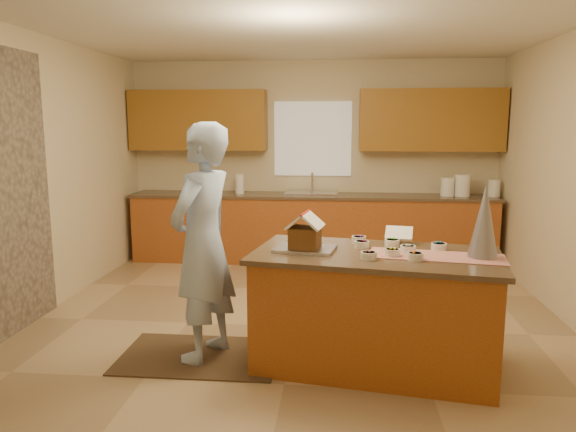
# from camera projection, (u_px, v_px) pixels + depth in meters

# --- Properties ---
(floor) EXTENTS (5.50, 5.50, 0.00)m
(floor) POSITION_uv_depth(u_px,v_px,m) (297.00, 326.00, 4.99)
(floor) COLOR tan
(floor) RESTS_ON ground
(ceiling) EXTENTS (5.50, 5.50, 0.00)m
(ceiling) POSITION_uv_depth(u_px,v_px,m) (298.00, 21.00, 4.55)
(ceiling) COLOR silver
(ceiling) RESTS_ON floor
(wall_back) EXTENTS (5.50, 5.50, 0.00)m
(wall_back) POSITION_uv_depth(u_px,v_px,m) (313.00, 161.00, 7.47)
(wall_back) COLOR beige
(wall_back) RESTS_ON floor
(wall_front) EXTENTS (5.50, 5.50, 0.00)m
(wall_front) POSITION_uv_depth(u_px,v_px,m) (241.00, 253.00, 2.07)
(wall_front) COLOR beige
(wall_front) RESTS_ON floor
(wall_left) EXTENTS (5.50, 5.50, 0.00)m
(wall_left) POSITION_uv_depth(u_px,v_px,m) (28.00, 178.00, 5.00)
(wall_left) COLOR beige
(wall_left) RESTS_ON floor
(window_curtain) EXTENTS (1.05, 0.03, 1.00)m
(window_curtain) POSITION_uv_depth(u_px,v_px,m) (313.00, 139.00, 7.39)
(window_curtain) COLOR white
(window_curtain) RESTS_ON wall_back
(back_counter_base) EXTENTS (4.80, 0.60, 0.88)m
(back_counter_base) POSITION_uv_depth(u_px,v_px,m) (311.00, 230.00, 7.33)
(back_counter_base) COLOR #A24B21
(back_counter_base) RESTS_ON floor
(back_counter_top) EXTENTS (4.85, 0.63, 0.04)m
(back_counter_top) POSITION_uv_depth(u_px,v_px,m) (311.00, 196.00, 7.25)
(back_counter_top) COLOR brown
(back_counter_top) RESTS_ON back_counter_base
(upper_cabinet_left) EXTENTS (1.85, 0.35, 0.80)m
(upper_cabinet_left) POSITION_uv_depth(u_px,v_px,m) (198.00, 120.00, 7.35)
(upper_cabinet_left) COLOR #94631F
(upper_cabinet_left) RESTS_ON wall_back
(upper_cabinet_right) EXTENTS (1.85, 0.35, 0.80)m
(upper_cabinet_right) POSITION_uv_depth(u_px,v_px,m) (431.00, 120.00, 7.06)
(upper_cabinet_right) COLOR #94631F
(upper_cabinet_right) RESTS_ON wall_back
(sink) EXTENTS (0.70, 0.45, 0.12)m
(sink) POSITION_uv_depth(u_px,v_px,m) (311.00, 197.00, 7.25)
(sink) COLOR silver
(sink) RESTS_ON back_counter_top
(faucet) EXTENTS (0.03, 0.03, 0.28)m
(faucet) POSITION_uv_depth(u_px,v_px,m) (312.00, 183.00, 7.40)
(faucet) COLOR silver
(faucet) RESTS_ON back_counter_top
(island_base) EXTENTS (1.86, 1.14, 0.85)m
(island_base) POSITION_uv_depth(u_px,v_px,m) (374.00, 312.00, 4.12)
(island_base) COLOR #A24B21
(island_base) RESTS_ON floor
(island_top) EXTENTS (1.95, 1.23, 0.04)m
(island_top) POSITION_uv_depth(u_px,v_px,m) (376.00, 255.00, 4.05)
(island_top) COLOR brown
(island_top) RESTS_ON island_base
(table_runner) EXTENTS (1.01, 0.50, 0.01)m
(table_runner) POSITION_uv_depth(u_px,v_px,m) (436.00, 256.00, 3.93)
(table_runner) COLOR #B11B0C
(table_runner) RESTS_ON island_top
(baking_tray) EXTENTS (0.49, 0.40, 0.02)m
(baking_tray) POSITION_uv_depth(u_px,v_px,m) (305.00, 249.00, 4.13)
(baking_tray) COLOR silver
(baking_tray) RESTS_ON island_top
(cookbook) EXTENTS (0.24, 0.20, 0.09)m
(cookbook) POSITION_uv_depth(u_px,v_px,m) (399.00, 233.00, 4.34)
(cookbook) COLOR white
(cookbook) RESTS_ON island_top
(tinsel_tree) EXTENTS (0.24, 0.24, 0.53)m
(tinsel_tree) POSITION_uv_depth(u_px,v_px,m) (484.00, 221.00, 3.86)
(tinsel_tree) COLOR silver
(tinsel_tree) RESTS_ON island_top
(rug) EXTENTS (1.25, 0.82, 0.01)m
(rug) POSITION_uv_depth(u_px,v_px,m) (200.00, 356.00, 4.34)
(rug) COLOR black
(rug) RESTS_ON floor
(boy) EXTENTS (0.64, 0.78, 1.85)m
(boy) POSITION_uv_depth(u_px,v_px,m) (203.00, 243.00, 4.19)
(boy) COLOR #ADC7F5
(boy) RESTS_ON rug
(canister_a) EXTENTS (0.17, 0.17, 0.24)m
(canister_a) POSITION_uv_depth(u_px,v_px,m) (447.00, 187.00, 7.06)
(canister_a) COLOR white
(canister_a) RESTS_ON back_counter_top
(canister_b) EXTENTS (0.20, 0.20, 0.28)m
(canister_b) POSITION_uv_depth(u_px,v_px,m) (462.00, 185.00, 7.04)
(canister_b) COLOR white
(canister_b) RESTS_ON back_counter_top
(canister_c) EXTENTS (0.15, 0.15, 0.22)m
(canister_c) POSITION_uv_depth(u_px,v_px,m) (494.00, 188.00, 7.01)
(canister_c) COLOR white
(canister_c) RESTS_ON back_counter_top
(paper_towel) EXTENTS (0.12, 0.12, 0.26)m
(paper_towel) POSITION_uv_depth(u_px,v_px,m) (240.00, 184.00, 7.32)
(paper_towel) COLOR white
(paper_towel) RESTS_ON back_counter_top
(gingerbread_house) EXTENTS (0.31, 0.31, 0.27)m
(gingerbread_house) POSITION_uv_depth(u_px,v_px,m) (305.00, 234.00, 4.11)
(gingerbread_house) COLOR brown
(gingerbread_house) RESTS_ON baking_tray
(candy_bowls) EXTENTS (0.72, 0.66, 0.05)m
(candy_bowls) POSITION_uv_depth(u_px,v_px,m) (392.00, 248.00, 4.08)
(candy_bowls) COLOR silver
(candy_bowls) RESTS_ON island_top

